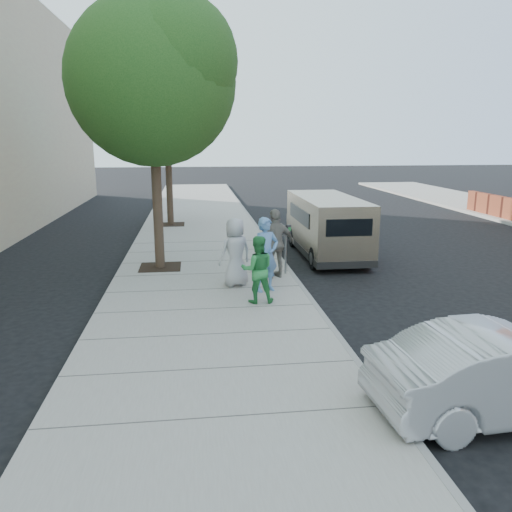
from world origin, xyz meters
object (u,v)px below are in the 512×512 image
at_px(tree_far, 168,114).
at_px(parking_meter, 286,239).
at_px(van, 326,225).
at_px(person_gray_shirt, 235,252).
at_px(tree_near, 153,75).
at_px(person_green_shirt, 257,269).
at_px(person_striped_polo, 276,244).
at_px(sedan, 508,373).
at_px(person_officer, 266,255).

xyz_separation_m(tree_far, parking_meter, (3.50, -8.76, -3.73)).
xyz_separation_m(parking_meter, van, (1.86, 2.66, -0.10)).
distance_m(parking_meter, person_gray_shirt, 1.80).
height_order(tree_near, van, tree_near).
height_order(person_green_shirt, person_striped_polo, person_striped_polo).
bearing_deg(person_striped_polo, sedan, 89.13).
relative_size(parking_meter, person_gray_shirt, 0.78).
distance_m(sedan, person_gray_shirt, 7.24).
bearing_deg(van, sedan, -89.95).
relative_size(sedan, person_green_shirt, 2.50).
height_order(tree_near, tree_far, tree_near).
bearing_deg(person_striped_polo, person_officer, 51.98).
bearing_deg(person_officer, person_green_shirt, -133.75).
distance_m(person_officer, person_striped_polo, 1.27).
height_order(parking_meter, person_officer, person_officer).
bearing_deg(van, tree_far, 131.65).
bearing_deg(person_gray_shirt, sedan, 94.35).
height_order(person_officer, person_striped_polo, person_striped_polo).
xyz_separation_m(person_green_shirt, person_striped_polo, (0.76, 2.05, 0.16)).
xyz_separation_m(van, person_striped_polo, (-2.21, -3.02, 0.04)).
relative_size(tree_far, person_officer, 3.51).
bearing_deg(person_gray_shirt, person_green_shirt, 82.38).
height_order(tree_far, person_gray_shirt, tree_far).
xyz_separation_m(sedan, person_gray_shirt, (-3.31, 6.43, 0.39)).
height_order(van, person_striped_polo, person_striped_polo).
distance_m(tree_near, person_striped_polo, 5.67).
height_order(person_green_shirt, person_gray_shirt, person_gray_shirt).
height_order(tree_far, person_green_shirt, tree_far).
bearing_deg(person_officer, van, 34.85).
relative_size(tree_far, van, 1.21).
relative_size(tree_far, person_striped_polo, 3.45).
height_order(tree_near, sedan, tree_near).
bearing_deg(parking_meter, tree_near, 143.37).
bearing_deg(person_gray_shirt, person_striped_polo, -174.01).
relative_size(parking_meter, van, 0.26).
height_order(tree_far, person_officer, tree_far).
distance_m(tree_near, person_officer, 5.90).
height_order(person_officer, person_green_shirt, person_officer).
xyz_separation_m(tree_near, person_gray_shirt, (2.01, -2.16, -4.51)).
xyz_separation_m(person_officer, person_gray_shirt, (-0.71, 0.56, -0.04)).
relative_size(parking_meter, person_officer, 0.75).
xyz_separation_m(tree_near, parking_meter, (3.50, -1.16, -4.40)).
bearing_deg(sedan, person_striped_polo, 13.40).
distance_m(parking_meter, person_officer, 1.74).
distance_m(van, person_gray_shirt, 4.96).
height_order(van, sedan, van).
bearing_deg(person_green_shirt, tree_near, -55.04).
bearing_deg(sedan, tree_far, 14.59).
distance_m(tree_near, parking_meter, 5.74).
relative_size(tree_far, person_green_shirt, 4.15).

